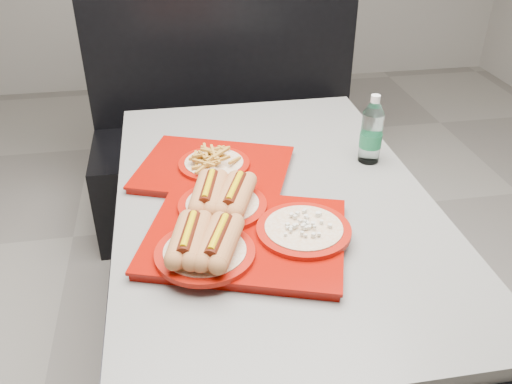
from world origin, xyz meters
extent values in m
plane|color=gray|center=(0.00, 0.00, 0.00)|extent=(6.00, 6.00, 0.00)
cylinder|color=black|center=(0.00, 0.00, 0.03)|extent=(0.52, 0.52, 0.05)
cylinder|color=black|center=(0.00, 0.00, 0.38)|extent=(0.11, 0.11, 0.66)
cube|color=black|center=(0.00, 0.00, 0.70)|extent=(0.92, 1.42, 0.01)
cube|color=gray|center=(0.00, 0.00, 0.73)|extent=(0.90, 1.40, 0.04)
cube|color=black|center=(0.00, 1.02, 0.23)|extent=(1.30, 0.55, 0.45)
cube|color=black|center=(0.00, 1.26, 0.80)|extent=(1.30, 0.10, 1.10)
cube|color=#890B03|center=(-0.11, -0.21, 0.76)|extent=(0.58, 0.51, 0.02)
cube|color=#890B03|center=(-0.11, -0.21, 0.77)|extent=(0.59, 0.52, 0.01)
cylinder|color=#970F05|center=(-0.22, -0.29, 0.78)|extent=(0.24, 0.24, 0.01)
cylinder|color=silver|center=(-0.22, -0.29, 0.79)|extent=(0.20, 0.20, 0.01)
cylinder|color=#970F05|center=(-0.16, -0.09, 0.78)|extent=(0.24, 0.24, 0.01)
cylinder|color=silver|center=(-0.16, -0.09, 0.79)|extent=(0.20, 0.20, 0.01)
cylinder|color=#970F05|center=(0.03, -0.23, 0.78)|extent=(0.24, 0.24, 0.01)
cylinder|color=silver|center=(0.03, -0.23, 0.79)|extent=(0.20, 0.20, 0.01)
cube|color=#890B03|center=(-0.16, 0.16, 0.76)|extent=(0.54, 0.48, 0.02)
cube|color=#890B03|center=(-0.16, 0.16, 0.77)|extent=(0.55, 0.49, 0.01)
cylinder|color=#970F05|center=(-0.16, 0.16, 0.78)|extent=(0.22, 0.22, 0.01)
cylinder|color=silver|center=(-0.16, 0.16, 0.79)|extent=(0.18, 0.18, 0.00)
cylinder|color=silver|center=(0.35, 0.15, 0.83)|extent=(0.07, 0.07, 0.16)
cylinder|color=#1B6E41|center=(0.35, 0.15, 0.82)|extent=(0.07, 0.07, 0.05)
cone|color=silver|center=(0.35, 0.15, 0.93)|extent=(0.07, 0.07, 0.04)
cylinder|color=silver|center=(0.35, 0.15, 0.96)|extent=(0.03, 0.03, 0.02)
camera|label=1|loc=(-0.28, -1.31, 1.59)|focal=38.00mm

